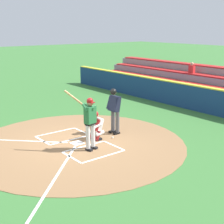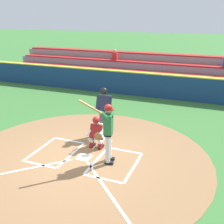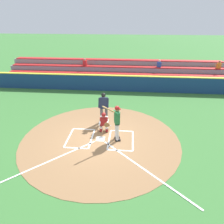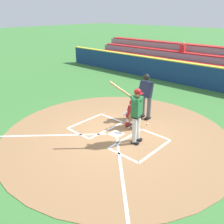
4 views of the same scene
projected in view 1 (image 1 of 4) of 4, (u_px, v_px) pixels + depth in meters
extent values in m
plane|color=#387033|center=(77.00, 143.00, 12.10)|extent=(120.00, 120.00, 0.00)
cylinder|color=olive|center=(77.00, 143.00, 12.10)|extent=(8.00, 8.00, 0.01)
cube|color=white|center=(77.00, 143.00, 12.10)|extent=(0.44, 0.44, 0.01)
cube|color=white|center=(114.00, 145.00, 11.84)|extent=(1.20, 0.08, 0.01)
cube|color=white|center=(71.00, 157.00, 10.76)|extent=(1.20, 0.08, 0.01)
cube|color=white|center=(84.00, 146.00, 11.76)|extent=(0.08, 1.80, 0.01)
cube|color=white|center=(104.00, 156.00, 10.85)|extent=(0.08, 1.80, 0.01)
cube|color=white|center=(82.00, 131.00, 13.43)|extent=(1.20, 0.08, 0.01)
cube|color=white|center=(42.00, 141.00, 12.35)|extent=(1.20, 0.08, 0.01)
cube|color=white|center=(71.00, 140.00, 12.44)|extent=(0.08, 1.80, 0.01)
cube|color=white|center=(56.00, 132.00, 13.35)|extent=(0.08, 1.80, 0.01)
cube|color=white|center=(1.00, 140.00, 12.43)|extent=(3.73, 3.73, 0.01)
cube|color=white|center=(55.00, 179.00, 9.24)|extent=(3.73, 3.73, 0.01)
cylinder|color=silver|center=(93.00, 135.00, 11.46)|extent=(0.15, 0.15, 0.84)
cube|color=black|center=(94.00, 148.00, 11.55)|extent=(0.28, 0.17, 0.09)
cylinder|color=silver|center=(88.00, 137.00, 11.26)|extent=(0.15, 0.15, 0.84)
cube|color=black|center=(89.00, 150.00, 11.35)|extent=(0.28, 0.17, 0.09)
cube|color=black|center=(90.00, 123.00, 11.24)|extent=(0.29, 0.38, 0.10)
cube|color=#236638|center=(90.00, 115.00, 11.16)|extent=(0.32, 0.44, 0.60)
sphere|color=#9E7051|center=(90.00, 103.00, 11.04)|extent=(0.21, 0.21, 0.21)
sphere|color=maroon|center=(90.00, 101.00, 11.04)|extent=(0.23, 0.23, 0.23)
cube|color=maroon|center=(92.00, 103.00, 10.98)|extent=(0.15, 0.19, 0.02)
cylinder|color=#236638|center=(89.00, 106.00, 11.13)|extent=(0.44, 0.18, 0.21)
cylinder|color=#236638|center=(85.00, 108.00, 10.97)|extent=(0.28, 0.15, 0.29)
cylinder|color=#AD7F4C|center=(74.00, 98.00, 11.02)|extent=(0.61, 0.50, 0.53)
cylinder|color=#AD7F4C|center=(84.00, 106.00, 11.00)|extent=(0.10, 0.11, 0.08)
cube|color=black|center=(99.00, 139.00, 12.38)|extent=(0.12, 0.26, 0.09)
cube|color=maroon|center=(98.00, 136.00, 12.32)|extent=(0.12, 0.24, 0.37)
cylinder|color=silver|center=(100.00, 133.00, 12.36)|extent=(0.16, 0.36, 0.21)
cube|color=black|center=(94.00, 137.00, 12.63)|extent=(0.12, 0.26, 0.09)
cube|color=maroon|center=(93.00, 134.00, 12.57)|extent=(0.12, 0.24, 0.37)
cylinder|color=silver|center=(95.00, 131.00, 12.60)|extent=(0.16, 0.36, 0.21)
cube|color=silver|center=(97.00, 124.00, 12.40)|extent=(0.41, 0.36, 0.52)
cube|color=maroon|center=(95.00, 124.00, 12.34)|extent=(0.42, 0.22, 0.46)
sphere|color=beige|center=(96.00, 115.00, 12.27)|extent=(0.21, 0.21, 0.21)
sphere|color=maroon|center=(95.00, 114.00, 12.25)|extent=(0.24, 0.24, 0.24)
cylinder|color=silver|center=(97.00, 126.00, 12.15)|extent=(0.10, 0.45, 0.20)
cylinder|color=silver|center=(91.00, 124.00, 12.46)|extent=(0.10, 0.45, 0.20)
ellipsoid|color=brown|center=(92.00, 128.00, 12.04)|extent=(0.28, 0.10, 0.28)
cylinder|color=#4C4C51|center=(117.00, 122.00, 13.01)|extent=(0.16, 0.16, 0.86)
cube|color=black|center=(116.00, 133.00, 13.10)|extent=(0.14, 0.28, 0.09)
cylinder|color=#4C4C51|center=(113.00, 120.00, 13.22)|extent=(0.16, 0.16, 0.86)
cube|color=black|center=(112.00, 132.00, 13.31)|extent=(0.14, 0.28, 0.09)
cube|color=#191E33|center=(114.00, 104.00, 12.90)|extent=(0.45, 0.37, 0.66)
sphere|color=#9E7051|center=(114.00, 92.00, 12.76)|extent=(0.22, 0.22, 0.22)
sphere|color=black|center=(113.00, 92.00, 12.74)|extent=(0.25, 0.25, 0.25)
cylinder|color=#191E33|center=(117.00, 104.00, 12.67)|extent=(0.11, 0.29, 0.56)
cylinder|color=#191E33|center=(109.00, 102.00, 13.02)|extent=(0.11, 0.29, 0.56)
sphere|color=white|center=(113.00, 137.00, 12.63)|extent=(0.07, 0.07, 0.07)
cube|color=navy|center=(203.00, 100.00, 16.45)|extent=(22.00, 0.36, 1.25)
cube|color=yellow|center=(203.00, 87.00, 16.28)|extent=(22.00, 0.32, 0.06)
cube|color=gray|center=(214.00, 104.00, 17.17)|extent=(20.00, 0.85, 0.45)
cube|color=red|center=(214.00, 100.00, 17.10)|extent=(19.60, 0.72, 0.08)
cube|color=gray|center=(224.00, 98.00, 17.62)|extent=(20.00, 0.85, 0.90)
cube|color=red|center=(224.00, 89.00, 17.50)|extent=(19.60, 0.72, 0.08)
cube|color=red|center=(192.00, 69.00, 19.96)|extent=(0.36, 0.22, 0.46)
sphere|color=tan|center=(192.00, 64.00, 19.87)|extent=(0.20, 0.20, 0.20)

